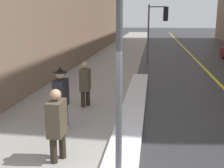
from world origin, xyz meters
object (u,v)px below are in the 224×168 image
object	(u,v)px
pedestrian_with_shoulder_bag	(61,95)
traffic_light_near	(159,21)
pedestrian_trailing	(85,82)
pedestrian_nearside	(57,122)
lamp_post	(119,31)

from	to	relation	value
pedestrian_with_shoulder_bag	traffic_light_near	bearing A→B (deg)	166.40
traffic_light_near	pedestrian_trailing	distance (m)	10.27
pedestrian_nearside	pedestrian_trailing	world-z (taller)	pedestrian_nearside
lamp_post	pedestrian_trailing	bearing A→B (deg)	111.40
pedestrian_trailing	lamp_post	bearing A→B (deg)	21.40
pedestrian_trailing	pedestrian_nearside	bearing A→B (deg)	4.62
pedestrian_nearside	pedestrian_trailing	bearing A→B (deg)	-175.38
lamp_post	traffic_light_near	distance (m)	14.10
lamp_post	traffic_light_near	bearing A→B (deg)	86.25
traffic_light_near	pedestrian_nearside	world-z (taller)	traffic_light_near
pedestrian_nearside	pedestrian_with_shoulder_bag	xyz separation A→B (m)	(-0.52, 1.88, 0.05)
pedestrian_nearside	pedestrian_with_shoulder_bag	size ratio (longest dim) A/B	0.93
lamp_post	pedestrian_with_shoulder_bag	xyz separation A→B (m)	(-1.91, 2.37, -1.90)
pedestrian_with_shoulder_bag	pedestrian_trailing	bearing A→B (deg)	173.78
traffic_light_near	pedestrian_with_shoulder_bag	distance (m)	12.18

